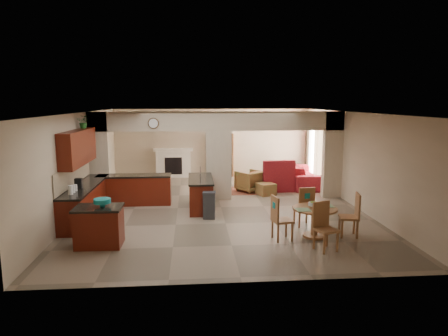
{
  "coord_description": "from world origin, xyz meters",
  "views": [
    {
      "loc": [
        -0.84,
        -11.48,
        3.13
      ],
      "look_at": [
        0.12,
        0.3,
        1.13
      ],
      "focal_mm": 32.0,
      "sensor_mm": 36.0,
      "label": 1
    }
  ],
  "objects": [
    {
      "name": "sofa",
      "position": [
        3.3,
        2.97,
        0.4
      ],
      "size": [
        2.8,
        1.16,
        0.81
      ],
      "primitive_type": "imported",
      "rotation": [
        0.0,
        0.0,
        1.54
      ],
      "color": "maroon",
      "rests_on": "floor"
    },
    {
      "name": "chair_south",
      "position": [
        1.92,
        -3.56,
        0.55
      ],
      "size": [
        0.54,
        0.54,
        1.02
      ],
      "rotation": [
        0.0,
        0.0,
        0.34
      ],
      "color": "#A56C38",
      "rests_on": "floor"
    },
    {
      "name": "drape_b_left",
      "position": [
        3.93,
        3.4,
        1.2
      ],
      "size": [
        0.1,
        0.28,
        2.3
      ],
      "primitive_type": "cube",
      "color": "#471D1C",
      "rests_on": "wall_right"
    },
    {
      "name": "wall_right",
      "position": [
        4.0,
        0.0,
        1.4
      ],
      "size": [
        0.0,
        10.0,
        10.0
      ],
      "primitive_type": "plane",
      "rotation": [
        1.57,
        0.0,
        -1.57
      ],
      "color": "#CAB494",
      "rests_on": "floor"
    },
    {
      "name": "wall_back",
      "position": [
        0.0,
        5.0,
        1.4
      ],
      "size": [
        8.0,
        0.0,
        8.0
      ],
      "primitive_type": "plane",
      "rotation": [
        1.57,
        0.0,
        0.0
      ],
      "color": "#CAB494",
      "rests_on": "floor"
    },
    {
      "name": "ceiling_fan",
      "position": [
        1.5,
        3.0,
        2.56
      ],
      "size": [
        1.0,
        1.0,
        0.1
      ],
      "primitive_type": "cylinder",
      "color": "white",
      "rests_on": "ceiling"
    },
    {
      "name": "rug",
      "position": [
        1.2,
        2.1,
        0.01
      ],
      "size": [
        1.6,
        1.3,
        0.01
      ],
      "primitive_type": "cube",
      "color": "#984C37",
      "rests_on": "floor"
    },
    {
      "name": "drape_a_left",
      "position": [
        3.93,
        1.7,
        1.2
      ],
      "size": [
        0.1,
        0.28,
        2.3
      ],
      "primitive_type": "cube",
      "color": "#471D1C",
      "rests_on": "wall_right"
    },
    {
      "name": "glazed_door",
      "position": [
        3.97,
        3.15,
        1.05
      ],
      "size": [
        0.02,
        0.7,
        2.1
      ],
      "primitive_type": "cube",
      "color": "white",
      "rests_on": "wall_right"
    },
    {
      "name": "drape_b_right",
      "position": [
        3.93,
        4.6,
        1.2
      ],
      "size": [
        0.1,
        0.28,
        2.3
      ],
      "primitive_type": "cube",
      "color": "#471D1C",
      "rests_on": "wall_right"
    },
    {
      "name": "window_b",
      "position": [
        3.97,
        4.0,
        1.2
      ],
      "size": [
        0.02,
        0.9,
        1.9
      ],
      "primitive_type": "cube",
      "color": "white",
      "rests_on": "wall_right"
    },
    {
      "name": "chaise",
      "position": [
        2.14,
        2.16,
        0.22
      ],
      "size": [
        1.17,
        0.98,
        0.44
      ],
      "primitive_type": "cube",
      "rotation": [
        0.0,
        0.0,
        0.07
      ],
      "color": "maroon",
      "rests_on": "floor"
    },
    {
      "name": "partition_center_pier",
      "position": [
        0.0,
        1.0,
        1.1
      ],
      "size": [
        0.8,
        0.25,
        2.2
      ],
      "primitive_type": "cube",
      "color": "#CAB494",
      "rests_on": "floor"
    },
    {
      "name": "partition_right_pier",
      "position": [
        3.7,
        1.0,
        1.4
      ],
      "size": [
        0.6,
        0.25,
        2.8
      ],
      "primitive_type": "cube",
      "color": "#CAB494",
      "rests_on": "floor"
    },
    {
      "name": "fireplace",
      "position": [
        -1.6,
        4.83,
        0.61
      ],
      "size": [
        1.6,
        0.35,
        1.2
      ],
      "color": "white",
      "rests_on": "floor"
    },
    {
      "name": "plant",
      "position": [
        -3.82,
        -0.11,
        2.55
      ],
      "size": [
        0.36,
        0.32,
        0.36
      ],
      "primitive_type": "imported",
      "rotation": [
        0.0,
        0.0,
        -0.14
      ],
      "color": "#124613",
      "rests_on": "upper_cabinets"
    },
    {
      "name": "partition_left_pier",
      "position": [
        -3.7,
        1.0,
        1.4
      ],
      "size": [
        0.6,
        0.25,
        2.8
      ],
      "primitive_type": "cube",
      "color": "#CAB494",
      "rests_on": "floor"
    },
    {
      "name": "teal_bowl",
      "position": [
        -2.78,
        -2.94,
        0.96
      ],
      "size": [
        0.37,
        0.37,
        0.17
      ],
      "primitive_type": "cylinder",
      "color": "teal",
      "rests_on": "kitchen_island"
    },
    {
      "name": "dining_table",
      "position": [
        1.97,
        -2.78,
        0.47
      ],
      "size": [
        1.02,
        1.02,
        0.7
      ],
      "color": "#A56C38",
      "rests_on": "floor"
    },
    {
      "name": "drape_a_right",
      "position": [
        3.93,
        2.9,
        1.2
      ],
      "size": [
        0.1,
        0.28,
        2.3
      ],
      "primitive_type": "cube",
      "color": "#471D1C",
      "rests_on": "wall_right"
    },
    {
      "name": "upper_cabinets",
      "position": [
        -3.82,
        -0.8,
        1.92
      ],
      "size": [
        0.35,
        2.4,
        0.9
      ],
      "primitive_type": "cube",
      "color": "#491908",
      "rests_on": "wall_left"
    },
    {
      "name": "ceiling",
      "position": [
        0.0,
        0.0,
        2.8
      ],
      "size": [
        10.0,
        10.0,
        0.0
      ],
      "primitive_type": "plane",
      "rotation": [
        3.14,
        0.0,
        0.0
      ],
      "color": "white",
      "rests_on": "wall_back"
    },
    {
      "name": "chair_north",
      "position": [
        1.96,
        -2.01,
        0.55
      ],
      "size": [
        0.47,
        0.47,
        1.02
      ],
      "rotation": [
        0.0,
        0.0,
        3.28
      ],
      "color": "#A56C38",
      "rests_on": "floor"
    },
    {
      "name": "ottoman",
      "position": [
        1.63,
        1.47,
        0.2
      ],
      "size": [
        0.7,
        0.7,
        0.39
      ],
      "primitive_type": "cube",
      "rotation": [
        0.0,
        0.0,
        0.37
      ],
      "color": "#9C321C",
      "rests_on": "floor"
    },
    {
      "name": "chair_west",
      "position": [
        1.1,
        -2.93,
        0.55
      ],
      "size": [
        0.49,
        0.49,
        1.02
      ],
      "rotation": [
        0.0,
        0.0,
        1.75
      ],
      "color": "#A56C38",
      "rests_on": "floor"
    },
    {
      "name": "wall_left",
      "position": [
        -4.0,
        0.0,
        1.4
      ],
      "size": [
        0.0,
        10.0,
        10.0
      ],
      "primitive_type": "plane",
      "rotation": [
        1.57,
        0.0,
        1.57
      ],
      "color": "#CAB494",
      "rests_on": "floor"
    },
    {
      "name": "trash_can",
      "position": [
        -0.4,
        -1.12,
        0.34
      ],
      "size": [
        0.35,
        0.3,
        0.67
      ],
      "primitive_type": "cube",
      "rotation": [
        0.0,
        0.0,
        -0.11
      ],
      "color": "#2B2B2E",
      "rests_on": "floor"
    },
    {
      "name": "armchair",
      "position": [
        1.16,
        2.02,
        0.37
      ],
      "size": [
        1.11,
        1.11,
        0.74
      ],
      "primitive_type": "imported",
      "rotation": [
        0.0,
        0.0,
        3.75
      ],
      "color": "#9C321C",
      "rests_on": "floor"
    },
    {
      "name": "partition_header",
      "position": [
        0.0,
        1.0,
        2.5
      ],
      "size": [
        8.0,
        0.25,
        0.6
      ],
      "primitive_type": "cube",
      "color": "#CAB494",
      "rests_on": "partition_center_pier"
    },
    {
      "name": "wall_front",
      "position": [
        0.0,
        -5.0,
        1.4
      ],
      "size": [
        8.0,
        0.0,
        8.0
      ],
      "primitive_type": "plane",
      "rotation": [
        -1.57,
        0.0,
        0.0
      ],
      "color": "#CAB494",
      "rests_on": "floor"
    },
    {
      "name": "wall_clock",
      "position": [
        -2.0,
        0.85,
        2.45
      ],
      "size": [
        0.34,
        0.03,
        0.34
      ],
      "primitive_type": "cylinder",
      "rotation": [
        1.57,
        0.0,
        0.0
      ],
      "color": "#4C3319",
      "rests_on": "partition_header"
    },
    {
      "name": "kitchen_island",
      "position": [
        -2.87,
        -2.97,
        0.44
      ],
      "size": [
        1.02,
        0.73,
        0.88
      ],
      "rotation": [
        0.0,
        0.0,
        -0.01
      ],
      "color": "#491908",
      "rests_on": "floor"
    },
    {
      "name": "shelving_unit",
      "position": [
        0.35,
        4.82,
        0.9
      ],
      "size": [
        1.0,
        0.32,
        1.8
      ],
      "primitive_type": "cube",
      "color": "#A56C38",
      "rests_on": "floor"
    },
    {
      "name": "window_a",
      "position": [
        3.97,
        2.3,
        1.2
      ],
      "size": [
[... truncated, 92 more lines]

